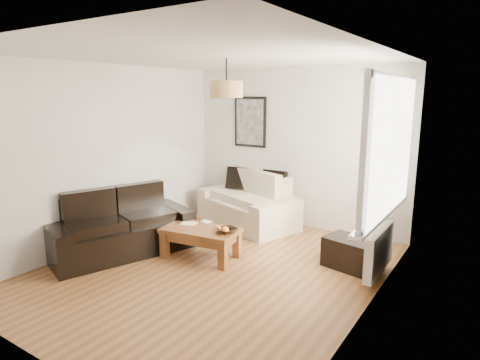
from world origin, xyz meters
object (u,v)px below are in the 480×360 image
Objects in this scene: sofa_leather at (120,224)px; ottoman at (353,254)px; loveseat_cream at (248,200)px; coffee_table at (201,243)px.

sofa_leather is 3.14m from ottoman.
coffee_table is (0.25, -1.58, -0.22)m from loveseat_cream.
sofa_leather is 1.88× the size of coffee_table.
coffee_table is 1.99m from ottoman.
sofa_leather is (-0.81, -2.03, -0.01)m from loveseat_cream.
loveseat_cream reaches higher than coffee_table.
sofa_leather is at bearing -156.67° from ottoman.
ottoman is at bearing 23.47° from coffee_table.
sofa_leather is 1.17m from coffee_table.
loveseat_cream is at bearing 99.04° from coffee_table.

